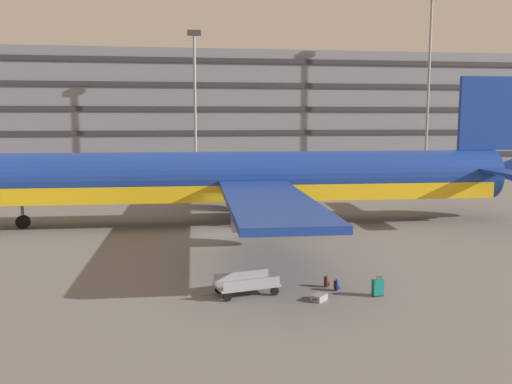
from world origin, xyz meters
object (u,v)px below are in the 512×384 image
at_px(airliner, 241,179).
at_px(backpack_upright, 337,285).
at_px(suitcase_silver, 378,287).
at_px(baggage_cart, 247,284).
at_px(suitcase_orange, 319,297).
at_px(backpack_purple, 327,282).

xyz_separation_m(airliner, backpack_upright, (2.24, -15.51, -2.89)).
height_order(suitcase_silver, baggage_cart, suitcase_silver).
distance_m(suitcase_orange, suitcase_silver, 2.57).
bearing_deg(suitcase_silver, backpack_purple, 139.09).
distance_m(suitcase_silver, backpack_purple, 2.31).
height_order(airliner, suitcase_silver, airliner).
bearing_deg(baggage_cart, backpack_purple, 7.83).
relative_size(airliner, suitcase_silver, 50.98).
height_order(suitcase_orange, backpack_purple, backpack_purple).
bearing_deg(backpack_purple, suitcase_silver, -40.91).
distance_m(backpack_purple, baggage_cart, 3.66).
height_order(suitcase_silver, backpack_upright, suitcase_silver).
height_order(airliner, suitcase_orange, airliner).
xyz_separation_m(airliner, suitcase_orange, (1.14, -16.66, -3.00)).
distance_m(suitcase_orange, backpack_purple, 1.90).
xyz_separation_m(suitcase_orange, baggage_cart, (-2.81, 1.22, 0.30)).
height_order(airliner, backpack_upright, airliner).
bearing_deg(backpack_upright, baggage_cart, 179.05).
height_order(suitcase_orange, backpack_upright, backpack_upright).
relative_size(suitcase_silver, backpack_purple, 1.53).
bearing_deg(backpack_upright, airliner, 98.21).
relative_size(suitcase_orange, backpack_upright, 1.45).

